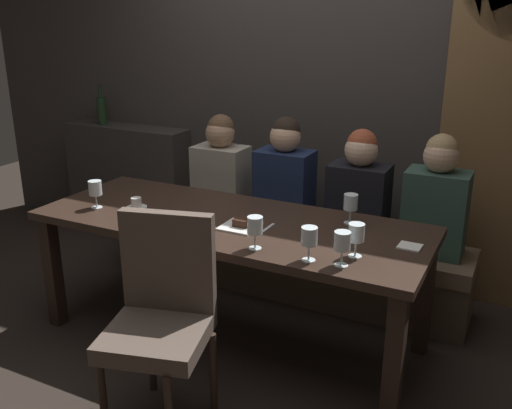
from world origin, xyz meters
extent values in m
plane|color=black|center=(0.00, 0.00, 0.00)|extent=(9.00, 9.00, 0.00)
cube|color=#383330|center=(0.00, 1.22, 1.50)|extent=(6.00, 0.12, 3.00)
cube|color=#2F2B29|center=(-1.55, 1.04, 0.47)|extent=(1.10, 0.28, 0.95)
cube|color=black|center=(-1.03, -0.35, 0.35)|extent=(0.08, 0.08, 0.69)
cube|color=black|center=(1.03, -0.35, 0.35)|extent=(0.08, 0.08, 0.69)
cube|color=black|center=(-1.03, 0.35, 0.35)|extent=(0.08, 0.08, 0.69)
cube|color=black|center=(1.03, 0.35, 0.35)|extent=(0.08, 0.08, 0.69)
cube|color=#302119|center=(0.00, 0.00, 0.72)|extent=(2.20, 0.84, 0.04)
cube|color=#4A3C2E|center=(0.00, 0.70, 0.17)|extent=(2.50, 0.40, 0.35)
cube|color=brown|center=(0.00, 0.70, 0.40)|extent=(2.50, 0.44, 0.10)
cylinder|color=#302119|center=(-0.11, -0.98, 0.21)|extent=(0.04, 0.04, 0.42)
cylinder|color=#302119|center=(-0.11, -0.62, 0.21)|extent=(0.04, 0.04, 0.42)
cylinder|color=#302119|center=(0.25, -0.62, 0.21)|extent=(0.04, 0.04, 0.42)
cube|color=brown|center=(0.07, -0.80, 0.46)|extent=(0.54, 0.54, 0.08)
cube|color=brown|center=(0.02, -0.62, 0.74)|extent=(0.44, 0.17, 0.48)
cube|color=#9E9384|center=(-0.46, 0.70, 0.71)|extent=(0.36, 0.24, 0.51)
sphere|color=tan|center=(-0.46, 0.70, 1.05)|extent=(0.20, 0.20, 0.20)
sphere|color=brown|center=(-0.46, 0.71, 1.09)|extent=(0.18, 0.18, 0.18)
cube|color=#192342|center=(0.02, 0.69, 0.72)|extent=(0.36, 0.24, 0.53)
sphere|color=tan|center=(0.02, 0.69, 1.08)|extent=(0.20, 0.20, 0.20)
sphere|color=black|center=(0.02, 0.70, 1.11)|extent=(0.18, 0.18, 0.18)
cube|color=black|center=(0.53, 0.68, 0.70)|extent=(0.36, 0.24, 0.50)
sphere|color=#DBB293|center=(0.53, 0.68, 1.04)|extent=(0.20, 0.20, 0.20)
sphere|color=brown|center=(0.53, 0.69, 1.08)|extent=(0.18, 0.18, 0.18)
cube|color=#2D473D|center=(0.98, 0.73, 0.70)|extent=(0.36, 0.24, 0.51)
sphere|color=tan|center=(0.98, 0.73, 1.05)|extent=(0.20, 0.20, 0.20)
sphere|color=#9E7F56|center=(0.98, 0.74, 1.08)|extent=(0.18, 0.18, 0.18)
cylinder|color=black|center=(-1.77, 1.02, 1.06)|extent=(0.08, 0.08, 0.22)
cylinder|color=black|center=(-1.77, 1.02, 1.21)|extent=(0.03, 0.03, 0.09)
cylinder|color=black|center=(-1.77, 1.02, 1.27)|extent=(0.03, 0.03, 0.02)
cylinder|color=silver|center=(0.60, -0.32, 0.74)|extent=(0.06, 0.06, 0.00)
cylinder|color=silver|center=(0.60, -0.32, 0.78)|extent=(0.01, 0.01, 0.07)
cylinder|color=silver|center=(0.60, -0.32, 0.86)|extent=(0.08, 0.08, 0.08)
cylinder|color=maroon|center=(0.60, -0.32, 0.85)|extent=(0.07, 0.07, 0.05)
cylinder|color=silver|center=(-0.79, -0.18, 0.74)|extent=(0.06, 0.06, 0.00)
cylinder|color=silver|center=(-0.79, -0.18, 0.78)|extent=(0.01, 0.01, 0.07)
cylinder|color=silver|center=(-0.79, -0.18, 0.86)|extent=(0.08, 0.08, 0.08)
cylinder|color=gold|center=(-0.79, -0.18, 0.84)|extent=(0.07, 0.07, 0.03)
cylinder|color=silver|center=(0.61, 0.24, 0.74)|extent=(0.06, 0.06, 0.00)
cylinder|color=silver|center=(0.61, 0.24, 0.78)|extent=(0.01, 0.01, 0.07)
cylinder|color=silver|center=(0.61, 0.24, 0.86)|extent=(0.08, 0.08, 0.08)
cylinder|color=maroon|center=(0.61, 0.24, 0.84)|extent=(0.07, 0.07, 0.04)
cylinder|color=silver|center=(0.77, -0.18, 0.74)|extent=(0.06, 0.06, 0.00)
cylinder|color=silver|center=(0.77, -0.18, 0.78)|extent=(0.01, 0.01, 0.07)
cylinder|color=silver|center=(0.77, -0.18, 0.86)|extent=(0.08, 0.08, 0.08)
cylinder|color=maroon|center=(0.77, -0.18, 0.85)|extent=(0.07, 0.07, 0.05)
cylinder|color=silver|center=(0.31, -0.30, 0.74)|extent=(0.06, 0.06, 0.00)
cylinder|color=silver|center=(0.31, -0.30, 0.78)|extent=(0.01, 0.01, 0.07)
cylinder|color=silver|center=(0.31, -0.30, 0.86)|extent=(0.08, 0.08, 0.08)
cylinder|color=gold|center=(0.31, -0.30, 0.84)|extent=(0.07, 0.07, 0.03)
cylinder|color=silver|center=(0.75, -0.30, 0.74)|extent=(0.06, 0.06, 0.00)
cylinder|color=silver|center=(0.75, -0.30, 0.78)|extent=(0.01, 0.01, 0.07)
cylinder|color=silver|center=(0.75, -0.30, 0.86)|extent=(0.08, 0.08, 0.08)
cylinder|color=white|center=(-0.58, -0.08, 0.74)|extent=(0.12, 0.12, 0.01)
cylinder|color=white|center=(-0.58, -0.08, 0.78)|extent=(0.06, 0.06, 0.06)
cylinder|color=brown|center=(-0.58, -0.08, 0.80)|extent=(0.05, 0.05, 0.01)
cube|color=white|center=(0.11, -0.09, 0.74)|extent=(0.19, 0.19, 0.01)
cube|color=#381E14|center=(0.12, -0.09, 0.77)|extent=(0.08, 0.06, 0.04)
cube|color=silver|center=(0.25, -0.05, 0.74)|extent=(0.02, 0.17, 0.01)
cube|color=silver|center=(0.98, 0.05, 0.74)|extent=(0.11, 0.10, 0.01)
camera|label=1|loc=(1.46, -2.57, 1.83)|focal=39.82mm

